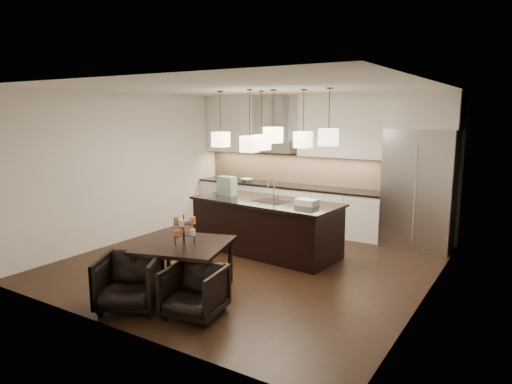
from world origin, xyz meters
The scene contains 37 objects.
floor centered at (0.00, 0.00, -0.01)m, with size 5.50×5.50×0.02m, color black.
ceiling centered at (0.00, 0.00, 2.81)m, with size 5.50×5.50×0.02m, color white.
wall_back centered at (0.00, 2.76, 1.40)m, with size 5.50×0.02×2.80m, color silver.
wall_front centered at (0.00, -2.76, 1.40)m, with size 5.50×0.02×2.80m, color silver.
wall_left centered at (-2.76, 0.00, 1.40)m, with size 0.02×5.50×2.80m, color silver.
wall_right centered at (2.76, 0.00, 1.40)m, with size 0.02×5.50×2.80m, color silver.
refrigerator centered at (2.10, 2.38, 1.07)m, with size 1.20×0.72×2.15m, color #B7B7BA.
fridge_panel centered at (2.10, 2.38, 2.47)m, with size 1.26×0.72×0.65m, color silver.
lower_cabinets centered at (-0.62, 2.43, 0.44)m, with size 4.21×0.62×0.88m, color silver.
countertop centered at (-0.62, 2.43, 0.90)m, with size 4.21×0.66×0.04m, color black.
backsplash centered at (-0.62, 2.73, 1.24)m, with size 4.21×0.02×0.63m, color tan.
upper_cab_left centered at (-2.10, 2.57, 2.17)m, with size 1.25×0.35×1.25m, color silver.
upper_cab_right centered at (0.55, 2.57, 2.17)m, with size 1.86×0.35×1.25m, color silver.
hood_canopy centered at (-0.93, 2.48, 1.72)m, with size 0.90×0.52×0.24m, color #B7B7BA.
hood_chimney centered at (-0.93, 2.59, 2.32)m, with size 0.30×0.28×0.96m, color #B7B7BA.
fruit_bowl centered at (-1.61, 2.38, 0.95)m, with size 0.26×0.26×0.06m, color silver.
island_body centered at (-0.07, 0.64, 0.45)m, with size 2.54×1.01×0.89m, color black.
island_top centered at (-0.07, 0.64, 0.91)m, with size 2.62×1.10×0.04m, color black.
faucet centered at (0.04, 0.73, 1.13)m, with size 0.10×0.24×0.39m, color silver, non-canonical shape.
tote_bag centered at (-0.94, 0.69, 1.11)m, with size 0.34×0.18×0.34m, color #19502D.
food_container centered at (0.72, 0.62, 0.98)m, with size 0.34×0.24×0.10m, color silver.
dining_table centered at (-0.09, -1.48, 0.34)m, with size 1.14×1.14×0.68m, color black, non-canonical shape.
candelabra centered at (-0.09, -1.48, 0.88)m, with size 0.33×0.33×0.40m, color black, non-canonical shape.
candle_a centered at (0.03, -1.45, 0.85)m, with size 0.07×0.07×0.09m, color beige.
candle_b centered at (-0.19, -1.40, 0.85)m, with size 0.07×0.07×0.09m, color #D86E3F.
candle_c centered at (-0.12, -1.61, 0.85)m, with size 0.07×0.07×0.09m, color #A06338.
candle_d centered at (-0.02, -1.38, 0.99)m, with size 0.07×0.07×0.09m, color #D86E3F.
candle_e centered at (-0.21, -1.50, 0.99)m, with size 0.07×0.07×0.09m, color #A06338.
candle_f centered at (-0.04, -1.59, 0.99)m, with size 0.07×0.07×0.09m, color beige.
armchair_left centered at (-0.33, -2.27, 0.34)m, with size 0.73×0.75×0.68m, color black.
armchair_right centered at (0.51, -2.01, 0.31)m, with size 0.66×0.68×0.62m, color black.
pendant_a centered at (-0.90, 0.47, 1.96)m, with size 0.24×0.24×0.26m, color beige.
pendant_b centered at (-0.23, 0.75, 1.92)m, with size 0.24×0.24×0.26m, color beige.
pendant_c centered at (0.15, 0.48, 2.07)m, with size 0.24×0.24×0.26m, color beige.
pendant_d centered at (0.59, 0.71, 1.99)m, with size 0.24×0.24×0.26m, color beige.
pendant_e centered at (1.13, 0.48, 2.06)m, with size 0.24×0.24×0.26m, color beige.
pendant_f centered at (-0.13, 0.22, 1.93)m, with size 0.24×0.24×0.26m, color beige.
Camera 1 is at (3.90, -6.02, 2.43)m, focal length 32.00 mm.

